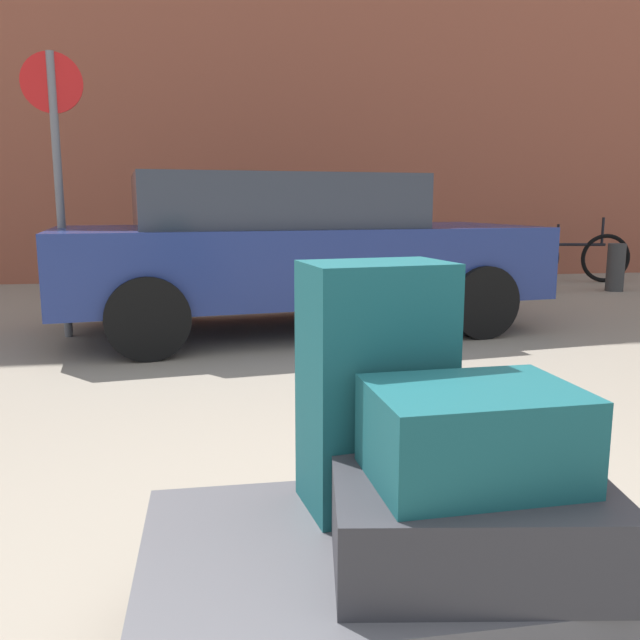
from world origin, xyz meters
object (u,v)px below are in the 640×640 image
Objects in this scene: suitcase_charcoal_rear_right at (469,519)px; bicycle_leaning at (570,257)px; bollard_kerb_mid at (532,269)px; bollard_kerb_near at (443,270)px; suitcase_teal_stacked_top at (375,386)px; bollard_kerb_far at (616,267)px; luggage_cart at (396,563)px; parked_car at (293,248)px; duffel_bag_teal_topmost_pile at (473,433)px; no_parking_sign at (57,165)px.

bicycle_leaning reaches higher than suitcase_charcoal_rear_right.
bollard_kerb_near is at bearing 180.00° from bollard_kerb_mid.
suitcase_teal_stacked_top is 1.07× the size of bollard_kerb_far.
suitcase_charcoal_rear_right is at bearing -125.42° from bollard_kerb_far.
suitcase_charcoal_rear_right is at bearing -43.05° from luggage_cart.
parked_car reaches higher than bollard_kerb_near.
suitcase_teal_stacked_top is (-0.01, 0.21, 0.41)m from luggage_cart.
suitcase_teal_stacked_top is 8.85m from bicycle_leaning.
suitcase_teal_stacked_top is 0.37m from duffel_bag_teal_topmost_pile.
no_parking_sign reaches higher than bicycle_leaning.
bollard_kerb_mid is 0.26× the size of no_parking_sign.
duffel_bag_teal_topmost_pile is at bearing -125.42° from bollard_kerb_far.
duffel_bag_teal_topmost_pile reaches higher than suitcase_charcoal_rear_right.
suitcase_charcoal_rear_right is 8.23m from bollard_kerb_far.
no_parking_sign is at bearing -155.03° from bicycle_leaning.
bollard_kerb_mid is (1.23, 0.00, 0.00)m from bollard_kerb_near.
parked_car is 5.48m from bicycle_leaning.
bollard_kerb_far is at bearing 52.18° from duffel_bag_teal_topmost_pile.
no_parking_sign reaches higher than bollard_kerb_mid.
parked_car reaches higher than bollard_kerb_mid.
bollard_kerb_far is at bearing -86.01° from bicycle_leaning.
parked_car is at bearing 96.62° from suitcase_charcoal_rear_right.
duffel_bag_teal_topmost_pile is (0.14, -0.13, 0.39)m from luggage_cart.
suitcase_teal_stacked_top is 1.07× the size of bollard_kerb_near.
suitcase_charcoal_rear_right is 1.36× the size of duffel_bag_teal_topmost_pile.
suitcase_charcoal_rear_right is 0.26× the size of no_parking_sign.
no_parking_sign is at bearing -159.56° from bollard_kerb_mid.
bollard_kerb_far is at bearing 0.00° from bollard_kerb_near.
no_parking_sign is (-1.86, 4.68, 0.84)m from duffel_bag_teal_topmost_pile.
bollard_kerb_far is (4.91, 6.37, -0.36)m from suitcase_teal_stacked_top.
bollard_kerb_far is (1.20, 0.00, 0.00)m from bollard_kerb_mid.
parked_car is at bearing -137.30° from bollard_kerb_near.
bicycle_leaning is 0.72× the size of no_parking_sign.
bicycle_leaning reaches higher than duffel_bag_teal_topmost_pile.
no_parking_sign is (-1.72, 4.55, 1.22)m from luggage_cart.
no_parking_sign reaches higher than bollard_kerb_far.
bollard_kerb_mid is (3.41, 2.01, -0.44)m from parked_car.
luggage_cart is 8.20m from bollard_kerb_far.
bollard_kerb_mid is (3.72, 6.37, -0.36)m from suitcase_teal_stacked_top.
bicycle_leaning is (4.84, 7.40, -0.31)m from suitcase_teal_stacked_top.
bollard_kerb_mid is at bearing 20.44° from no_parking_sign.
suitcase_teal_stacked_top is 4.36m from parked_car.
suitcase_charcoal_rear_right is at bearing 0.00° from duffel_bag_teal_topmost_pile.
luggage_cart is 0.43m from duffel_bag_teal_topmost_pile.
parked_car reaches higher than suitcase_charcoal_rear_right.
parked_car is at bearing 0.29° from no_parking_sign.
parked_car is 7.06× the size of bollard_kerb_near.
duffel_bag_teal_topmost_pile is 7.11m from bollard_kerb_near.
no_parking_sign reaches higher than luggage_cart.
parked_car is 1.86× the size of no_parking_sign.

